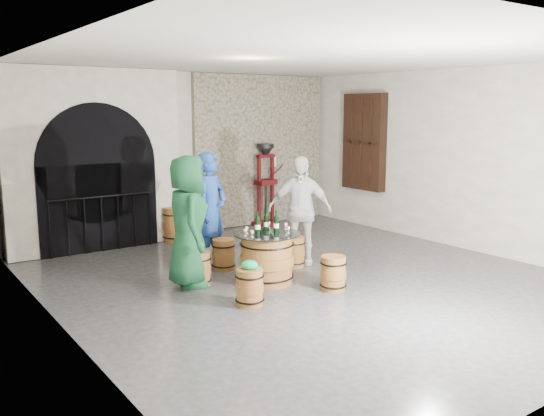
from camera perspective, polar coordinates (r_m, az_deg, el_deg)
ground at (r=8.57m, az=3.67°, el=-7.12°), size 8.00×8.00×0.00m
wall_back at (r=11.62m, az=-8.75°, el=5.31°), size 8.00×0.00×8.00m
wall_left at (r=6.65m, az=-20.41°, el=1.45°), size 0.00×8.00×8.00m
wall_right at (r=10.79m, az=18.46°, el=4.57°), size 0.00×8.00×8.00m
ceiling at (r=8.23m, az=3.92°, el=14.72°), size 8.00×8.00×0.00m
stone_facing_panel at (r=12.47m, az=-1.18°, el=5.73°), size 3.20×0.12×3.18m
arched_opening at (r=10.66m, az=-17.31°, el=4.48°), size 3.10×0.60×3.19m
shuttered_window at (r=12.26m, az=9.09°, el=6.47°), size 0.23×1.10×2.00m
barrel_table at (r=8.32m, az=-0.51°, el=-5.02°), size 0.95×0.95×0.74m
barrel_stool_left at (r=8.32m, az=-7.31°, el=-5.99°), size 0.38×0.38×0.48m
barrel_stool_far at (r=9.06m, az=-4.83°, el=-4.62°), size 0.38×0.38×0.48m
barrel_stool_right at (r=9.21m, az=2.18°, el=-4.34°), size 0.38×0.38×0.48m
barrel_stool_near_right at (r=8.07m, az=6.09°, el=-6.45°), size 0.38×0.38×0.48m
barrel_stool_near_left at (r=7.44m, az=-2.24°, el=-7.84°), size 0.38×0.38×0.48m
green_cap at (r=7.35m, az=-2.23°, el=-5.68°), size 0.26×0.21×0.12m
person_green at (r=8.16m, az=-8.29°, el=-1.32°), size 0.86×1.06×1.87m
person_blue at (r=9.14m, az=-6.06°, el=-0.19°), size 0.79×0.70×1.82m
person_white at (r=9.28m, az=2.76°, el=-0.22°), size 1.06×0.99×1.75m
wine_bottle_left at (r=8.18m, az=-1.44°, el=-1.67°), size 0.08×0.08×0.32m
wine_bottle_center at (r=8.26m, az=0.43°, el=-1.55°), size 0.08×0.08×0.32m
wine_bottle_right at (r=8.36m, az=-0.55°, el=-1.41°), size 0.08×0.08×0.32m
tasting_glass_a at (r=7.97m, az=-1.98°, el=-2.57°), size 0.05×0.05×0.10m
tasting_glass_b at (r=8.47m, az=1.38°, el=-1.82°), size 0.05×0.05×0.10m
tasting_glass_c at (r=8.22m, az=-2.53°, el=-2.20°), size 0.05×0.05×0.10m
tasting_glass_d at (r=8.59m, az=-0.34°, el=-1.66°), size 0.05×0.05×0.10m
tasting_glass_e at (r=8.22m, az=1.63°, el=-2.18°), size 0.05×0.05×0.10m
tasting_glass_f at (r=8.06m, az=-2.68°, el=-2.45°), size 0.05×0.05×0.10m
side_barrel at (r=11.04m, az=-9.53°, el=-1.62°), size 0.50×0.50×0.66m
corking_press at (r=12.27m, az=-0.63°, el=2.95°), size 0.74×0.44×1.76m
control_box at (r=12.57m, az=-0.02°, el=4.62°), size 0.18×0.10×0.22m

